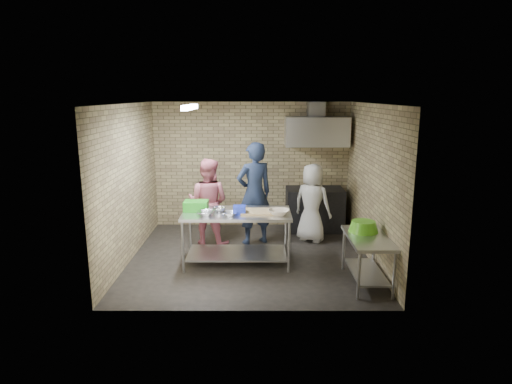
{
  "coord_description": "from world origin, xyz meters",
  "views": [
    {
      "loc": [
        0.11,
        -7.41,
        2.85
      ],
      "look_at": [
        0.1,
        0.2,
        1.15
      ],
      "focal_mm": 30.75,
      "sensor_mm": 36.0,
      "label": 1
    }
  ],
  "objects_px": {
    "green_crate": "(196,206)",
    "bottle_red": "(318,134)",
    "prep_table": "(237,238)",
    "side_counter": "(367,260)",
    "man_navy": "(254,193)",
    "blue_tub": "(239,210)",
    "woman_white": "(312,203)",
    "green_basin": "(363,226)",
    "bottle_green": "(336,135)",
    "stove": "(314,209)",
    "woman_pink": "(208,202)"
  },
  "relations": [
    {
      "from": "green_crate",
      "to": "green_basin",
      "type": "bearing_deg",
      "value": -14.3
    },
    {
      "from": "side_counter",
      "to": "bottle_green",
      "type": "relative_size",
      "value": 8.0
    },
    {
      "from": "prep_table",
      "to": "side_counter",
      "type": "distance_m",
      "value": 2.19
    },
    {
      "from": "man_navy",
      "to": "woman_white",
      "type": "relative_size",
      "value": 1.28
    },
    {
      "from": "man_navy",
      "to": "woman_white",
      "type": "xyz_separation_m",
      "value": [
        1.13,
        0.14,
        -0.22
      ]
    },
    {
      "from": "blue_tub",
      "to": "bottle_green",
      "type": "height_order",
      "value": "bottle_green"
    },
    {
      "from": "woman_white",
      "to": "prep_table",
      "type": "bearing_deg",
      "value": 72.52
    },
    {
      "from": "man_navy",
      "to": "green_basin",
      "type": "bearing_deg",
      "value": 111.52
    },
    {
      "from": "prep_table",
      "to": "woman_white",
      "type": "xyz_separation_m",
      "value": [
        1.42,
        1.2,
        0.32
      ]
    },
    {
      "from": "blue_tub",
      "to": "bottle_green",
      "type": "xyz_separation_m",
      "value": [
        1.97,
        2.27,
        1.04
      ]
    },
    {
      "from": "stove",
      "to": "bottle_red",
      "type": "height_order",
      "value": "bottle_red"
    },
    {
      "from": "man_navy",
      "to": "woman_white",
      "type": "distance_m",
      "value": 1.16
    },
    {
      "from": "bottle_green",
      "to": "stove",
      "type": "bearing_deg",
      "value": -151.93
    },
    {
      "from": "woman_pink",
      "to": "prep_table",
      "type": "bearing_deg",
      "value": 135.74
    },
    {
      "from": "side_counter",
      "to": "woman_white",
      "type": "height_order",
      "value": "woman_white"
    },
    {
      "from": "blue_tub",
      "to": "woman_pink",
      "type": "distance_m",
      "value": 1.28
    },
    {
      "from": "bottle_green",
      "to": "green_basin",
      "type": "bearing_deg",
      "value": -90.42
    },
    {
      "from": "green_basin",
      "to": "bottle_green",
      "type": "height_order",
      "value": "bottle_green"
    },
    {
      "from": "bottle_red",
      "to": "man_navy",
      "type": "distance_m",
      "value": 2.02
    },
    {
      "from": "green_crate",
      "to": "man_navy",
      "type": "xyz_separation_m",
      "value": [
        0.99,
        0.94,
        0.0
      ]
    },
    {
      "from": "prep_table",
      "to": "green_crate",
      "type": "xyz_separation_m",
      "value": [
        -0.7,
        0.12,
        0.54
      ]
    },
    {
      "from": "side_counter",
      "to": "bottle_green",
      "type": "bearing_deg",
      "value": 90.0
    },
    {
      "from": "stove",
      "to": "green_crate",
      "type": "xyz_separation_m",
      "value": [
        -2.27,
        -1.81,
        0.54
      ]
    },
    {
      "from": "bottle_red",
      "to": "woman_white",
      "type": "xyz_separation_m",
      "value": [
        -0.2,
        -0.97,
        -1.26
      ]
    },
    {
      "from": "prep_table",
      "to": "bottle_green",
      "type": "distance_m",
      "value": 3.35
    },
    {
      "from": "stove",
      "to": "green_crate",
      "type": "bearing_deg",
      "value": -141.47
    },
    {
      "from": "green_crate",
      "to": "blue_tub",
      "type": "height_order",
      "value": "green_crate"
    },
    {
      "from": "bottle_green",
      "to": "woman_white",
      "type": "height_order",
      "value": "bottle_green"
    },
    {
      "from": "green_crate",
      "to": "bottle_red",
      "type": "distance_m",
      "value": 3.27
    },
    {
      "from": "side_counter",
      "to": "blue_tub",
      "type": "xyz_separation_m",
      "value": [
        -1.97,
        0.72,
        0.6
      ]
    },
    {
      "from": "blue_tub",
      "to": "man_navy",
      "type": "xyz_separation_m",
      "value": [
        0.24,
        1.16,
        0.02
      ]
    },
    {
      "from": "side_counter",
      "to": "green_crate",
      "type": "bearing_deg",
      "value": 160.98
    },
    {
      "from": "prep_table",
      "to": "side_counter",
      "type": "bearing_deg",
      "value": -22.03
    },
    {
      "from": "stove",
      "to": "woman_white",
      "type": "height_order",
      "value": "woman_white"
    },
    {
      "from": "green_crate",
      "to": "woman_white",
      "type": "relative_size",
      "value": 0.26
    },
    {
      "from": "bottle_red",
      "to": "woman_white",
      "type": "relative_size",
      "value": 0.12
    },
    {
      "from": "bottle_green",
      "to": "man_navy",
      "type": "xyz_separation_m",
      "value": [
        -1.73,
        -1.11,
        -1.02
      ]
    },
    {
      "from": "stove",
      "to": "woman_white",
      "type": "bearing_deg",
      "value": -101.59
    },
    {
      "from": "side_counter",
      "to": "green_crate",
      "type": "xyz_separation_m",
      "value": [
        -2.72,
        0.94,
        0.62
      ]
    },
    {
      "from": "prep_table",
      "to": "man_navy",
      "type": "height_order",
      "value": "man_navy"
    },
    {
      "from": "bottle_red",
      "to": "woman_white",
      "type": "bearing_deg",
      "value": -101.64
    },
    {
      "from": "prep_table",
      "to": "blue_tub",
      "type": "height_order",
      "value": "blue_tub"
    },
    {
      "from": "side_counter",
      "to": "green_crate",
      "type": "height_order",
      "value": "green_crate"
    },
    {
      "from": "stove",
      "to": "man_navy",
      "type": "relative_size",
      "value": 0.61
    },
    {
      "from": "green_basin",
      "to": "bottle_green",
      "type": "distance_m",
      "value": 2.98
    },
    {
      "from": "woman_pink",
      "to": "woman_white",
      "type": "height_order",
      "value": "woman_pink"
    },
    {
      "from": "man_navy",
      "to": "bottle_green",
      "type": "bearing_deg",
      "value": -172.28
    },
    {
      "from": "man_navy",
      "to": "prep_table",
      "type": "bearing_deg",
      "value": 49.82
    },
    {
      "from": "bottle_green",
      "to": "woman_pink",
      "type": "distance_m",
      "value": 3.1
    },
    {
      "from": "green_basin",
      "to": "man_navy",
      "type": "xyz_separation_m",
      "value": [
        -1.71,
        1.63,
        0.16
      ]
    }
  ]
}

